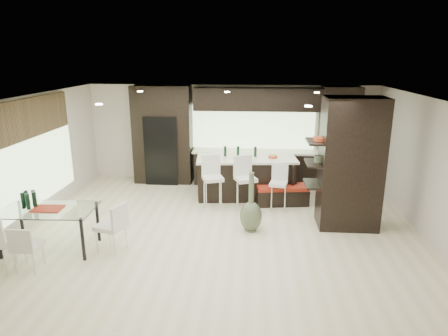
# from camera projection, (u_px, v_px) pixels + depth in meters

# --- Properties ---
(ground) EXTENTS (8.00, 8.00, 0.00)m
(ground) POSITION_uv_depth(u_px,v_px,m) (222.00, 229.00, 8.28)
(ground) COLOR beige
(ground) RESTS_ON ground
(back_wall) EXTENTS (8.00, 0.02, 2.70)m
(back_wall) POSITION_uv_depth(u_px,v_px,m) (232.00, 133.00, 11.27)
(back_wall) COLOR beige
(back_wall) RESTS_ON ground
(left_wall) EXTENTS (0.02, 7.00, 2.70)m
(left_wall) POSITION_uv_depth(u_px,v_px,m) (28.00, 163.00, 8.20)
(left_wall) COLOR beige
(left_wall) RESTS_ON ground
(right_wall) EXTENTS (0.02, 7.00, 2.70)m
(right_wall) POSITION_uv_depth(u_px,v_px,m) (430.00, 171.00, 7.62)
(right_wall) COLOR beige
(right_wall) RESTS_ON ground
(ceiling) EXTENTS (8.00, 7.00, 0.02)m
(ceiling) POSITION_uv_depth(u_px,v_px,m) (222.00, 98.00, 7.54)
(ceiling) COLOR white
(ceiling) RESTS_ON ground
(window_left) EXTENTS (0.04, 3.20, 1.90)m
(window_left) POSITION_uv_depth(u_px,v_px,m) (35.00, 160.00, 8.39)
(window_left) COLOR #B2D199
(window_left) RESTS_ON left_wall
(window_back) EXTENTS (3.40, 0.04, 1.20)m
(window_back) POSITION_uv_depth(u_px,v_px,m) (253.00, 127.00, 11.13)
(window_back) COLOR #B2D199
(window_back) RESTS_ON back_wall
(stone_accent) EXTENTS (0.08, 3.00, 0.80)m
(stone_accent) POSITION_uv_depth(u_px,v_px,m) (31.00, 118.00, 8.15)
(stone_accent) COLOR brown
(stone_accent) RESTS_ON left_wall
(ceiling_spots) EXTENTS (4.00, 3.00, 0.02)m
(ceiling_spots) POSITION_uv_depth(u_px,v_px,m) (223.00, 98.00, 7.79)
(ceiling_spots) COLOR white
(ceiling_spots) RESTS_ON ceiling
(back_cabinetry) EXTENTS (6.80, 0.68, 2.70)m
(back_cabinetry) POSITION_uv_depth(u_px,v_px,m) (249.00, 136.00, 10.92)
(back_cabinetry) COLOR black
(back_cabinetry) RESTS_ON ground
(refrigerator) EXTENTS (0.90, 0.68, 1.90)m
(refrigerator) POSITION_uv_depth(u_px,v_px,m) (163.00, 149.00, 11.15)
(refrigerator) COLOR black
(refrigerator) RESTS_ON ground
(partition_column) EXTENTS (1.20, 0.80, 2.70)m
(partition_column) POSITION_uv_depth(u_px,v_px,m) (351.00, 164.00, 8.11)
(partition_column) COLOR black
(partition_column) RESTS_ON ground
(kitchen_island) EXTENTS (2.55, 1.28, 1.03)m
(kitchen_island) POSITION_uv_depth(u_px,v_px,m) (246.00, 177.00, 10.06)
(kitchen_island) COLOR black
(kitchen_island) RESTS_ON ground
(stool_left) EXTENTS (0.56, 0.56, 1.00)m
(stool_left) POSITION_uv_depth(u_px,v_px,m) (213.00, 188.00, 9.30)
(stool_left) COLOR silver
(stool_left) RESTS_ON ground
(stool_mid) EXTENTS (0.58, 0.58, 1.01)m
(stool_mid) POSITION_uv_depth(u_px,v_px,m) (245.00, 188.00, 9.25)
(stool_mid) COLOR silver
(stool_mid) RESTS_ON ground
(stool_right) EXTENTS (0.45, 0.45, 0.86)m
(stool_right) POSITION_uv_depth(u_px,v_px,m) (278.00, 192.00, 9.25)
(stool_right) COLOR silver
(stool_right) RESTS_ON ground
(bench) EXTENTS (1.29, 0.64, 0.47)m
(bench) POSITION_uv_depth(u_px,v_px,m) (282.00, 195.00, 9.61)
(bench) COLOR black
(bench) RESTS_ON ground
(floor_vase) EXTENTS (0.59, 0.59, 1.24)m
(floor_vase) POSITION_uv_depth(u_px,v_px,m) (251.00, 202.00, 8.05)
(floor_vase) COLOR #4B5A40
(floor_vase) RESTS_ON ground
(dining_table) EXTENTS (1.69, 1.00, 0.80)m
(dining_table) POSITION_uv_depth(u_px,v_px,m) (50.00, 229.00, 7.32)
(dining_table) COLOR white
(dining_table) RESTS_ON ground
(chair_near) EXTENTS (0.41, 0.41, 0.76)m
(chair_near) POSITION_uv_depth(u_px,v_px,m) (28.00, 249.00, 6.61)
(chair_near) COLOR silver
(chair_near) RESTS_ON ground
(chair_end) EXTENTS (0.59, 0.59, 0.87)m
(chair_end) POSITION_uv_depth(u_px,v_px,m) (111.00, 229.00, 7.23)
(chair_end) COLOR silver
(chair_end) RESTS_ON ground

